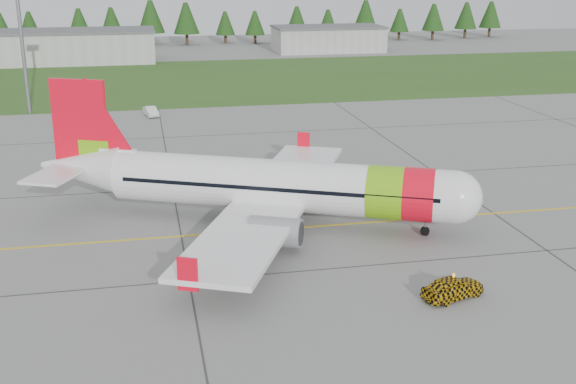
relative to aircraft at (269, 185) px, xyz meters
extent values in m
plane|color=gray|center=(8.09, -9.52, -3.07)|extent=(320.00, 320.00, 0.00)
cylinder|color=white|center=(0.78, -0.36, 0.04)|extent=(25.33, 14.43, 3.91)
sphere|color=white|center=(12.63, -5.79, 0.04)|extent=(3.91, 3.91, 3.91)
cone|color=white|center=(-14.26, 6.55, 0.39)|extent=(8.01, 6.48, 3.91)
cube|color=black|center=(12.90, -5.92, 0.39)|extent=(2.55, 3.04, 0.56)
cylinder|color=#76C30E|center=(8.07, -3.70, 0.04)|extent=(4.03, 4.72, 3.99)
cylinder|color=#F8081F|center=(10.26, -4.71, 0.04)|extent=(3.67, 4.55, 3.99)
cube|color=white|center=(0.32, -0.15, -1.06)|extent=(18.40, 31.47, 0.36)
cube|color=#F8081F|center=(6.06, 14.76, -0.51)|extent=(1.17, 0.67, 2.01)
cube|color=#F8081F|center=(-7.24, -14.22, -0.51)|extent=(1.17, 0.67, 2.01)
cylinder|color=gray|center=(3.99, 4.24, -1.61)|extent=(4.16, 3.42, 2.11)
cylinder|color=gray|center=(-0.61, -5.79, -1.61)|extent=(4.16, 3.42, 2.11)
cube|color=#F8081F|center=(-14.08, 6.46, 3.75)|extent=(4.34, 2.25, 7.62)
cube|color=#76C30E|center=(-13.08, 6.00, 1.55)|extent=(2.55, 1.47, 2.41)
cube|color=white|center=(-14.72, 6.76, 0.64)|extent=(7.73, 11.82, 0.22)
cylinder|color=slate|center=(10.80, -4.96, -2.36)|extent=(0.18, 0.18, 1.40)
cylinder|color=black|center=(10.80, -4.96, -2.73)|extent=(0.74, 0.54, 0.68)
cylinder|color=slate|center=(0.58, 2.82, -2.11)|extent=(0.22, 0.22, 1.91)
cylinder|color=black|center=(0.22, 2.99, -2.54)|extent=(1.14, 0.85, 1.04)
cylinder|color=slate|center=(-1.76, -2.28, -2.11)|extent=(0.22, 0.22, 1.91)
cylinder|color=black|center=(-2.13, -2.11, -2.54)|extent=(1.14, 0.85, 1.04)
imported|color=#E3AB0C|center=(8.46, -15.15, -1.03)|extent=(1.85, 2.00, 4.07)
imported|color=silver|center=(-8.02, 43.10, -1.14)|extent=(1.59, 1.53, 3.86)
cube|color=#30561E|center=(8.09, 72.48, -3.05)|extent=(320.00, 50.00, 0.03)
cube|color=gold|center=(8.09, -1.52, -3.05)|extent=(120.00, 0.25, 0.02)
cube|color=#A8A8A3|center=(-21.91, 100.48, -0.07)|extent=(32.00, 14.00, 6.00)
cube|color=#A8A8A3|center=(33.09, 108.48, -0.47)|extent=(24.00, 12.00, 5.20)
cylinder|color=slate|center=(-23.91, 48.48, 6.93)|extent=(0.50, 0.50, 20.00)
camera|label=1|loc=(-9.22, -51.84, 16.27)|focal=45.00mm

